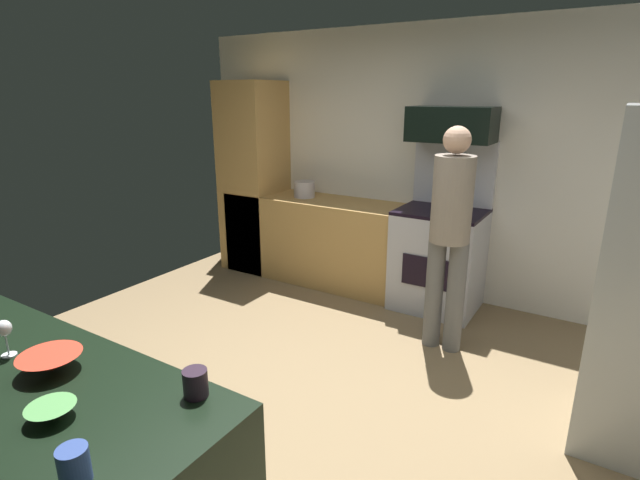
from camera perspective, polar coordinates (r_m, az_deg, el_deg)
The scene contains 14 objects.
ground_plane at distance 3.40m, azimuth -3.27°, elevation -18.58°, with size 5.20×4.80×0.02m, color olive.
wall_back at distance 4.91m, azimuth 12.52°, elevation 8.75°, with size 5.20×0.12×2.60m, color silver.
lower_cabinet_run at distance 5.15m, azimuth 1.09°, elevation -0.19°, with size 2.40×0.60×0.90m, color tan.
cabinet_column at distance 5.58m, azimuth -7.80°, elevation 7.32°, with size 0.60×0.60×2.10m, color tan.
oven_range at distance 4.65m, azimuth 13.87°, elevation -1.69°, with size 0.76×0.65×1.55m.
microwave at distance 4.51m, azimuth 15.30°, elevation 13.05°, with size 0.74×0.38×0.31m, color black.
person_cook at distance 3.76m, azimuth 15.10°, elevation 1.21°, with size 0.31×0.30×1.75m.
counter_island at distance 2.56m, azimuth -31.41°, elevation -22.24°, with size 1.93×0.80×0.90m, color black.
mixing_bowl_small at distance 1.96m, azimuth -29.15°, elevation -17.38°, with size 0.16×0.16×0.05m, color #54964F.
mixing_bowl_prep at distance 2.25m, azimuth -29.22°, elevation -12.56°, with size 0.24×0.24×0.07m, color red.
wine_glass_near at distance 2.43m, azimuth -33.28°, elevation -8.94°, with size 0.06×0.06×0.16m.
mug_coffee at distance 1.66m, azimuth -27.07°, elevation -22.61°, with size 0.09×0.09×0.11m, color #30478A.
mug_tea at distance 1.89m, azimuth -14.51°, elevation -16.05°, with size 0.09×0.09×0.10m, color #271A27.
stock_pot at distance 5.18m, azimuth -1.87°, elevation 6.02°, with size 0.22×0.22×0.17m, color #BCB3B9.
Camera 1 is at (1.62, -2.25, 1.96)m, focal length 27.07 mm.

